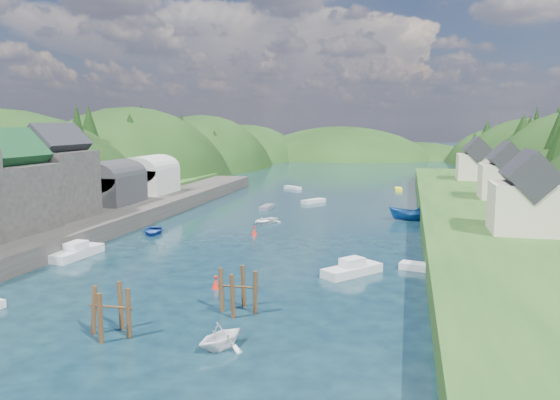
% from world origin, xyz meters
% --- Properties ---
extents(ground, '(600.00, 600.00, 0.00)m').
position_xyz_m(ground, '(0.00, 50.00, 0.00)').
color(ground, black).
rests_on(ground, ground).
extents(hillside_left, '(44.00, 245.56, 52.00)m').
position_xyz_m(hillside_left, '(-45.00, 75.00, -8.03)').
color(hillside_left, black).
rests_on(hillside_left, ground).
extents(far_hills, '(103.00, 68.00, 44.00)m').
position_xyz_m(far_hills, '(1.22, 174.01, -10.80)').
color(far_hills, black).
rests_on(far_hills, ground).
extents(hill_trees, '(91.08, 147.91, 12.42)m').
position_xyz_m(hill_trees, '(0.62, 63.84, 11.18)').
color(hill_trees, black).
rests_on(hill_trees, ground).
extents(quay_left, '(12.00, 110.00, 2.00)m').
position_xyz_m(quay_left, '(-24.00, 20.00, 1.00)').
color(quay_left, '#2D2B28').
rests_on(quay_left, ground).
extents(terrace_left_grass, '(12.00, 110.00, 2.50)m').
position_xyz_m(terrace_left_grass, '(-31.00, 20.00, 1.25)').
color(terrace_left_grass, '#234719').
rests_on(terrace_left_grass, ground).
extents(boat_sheds, '(7.00, 21.00, 7.50)m').
position_xyz_m(boat_sheds, '(-26.00, 39.00, 5.27)').
color(boat_sheds, '#2D2D30').
rests_on(boat_sheds, quay_left).
extents(terrace_right, '(16.00, 120.00, 2.40)m').
position_xyz_m(terrace_right, '(25.00, 40.00, 1.20)').
color(terrace_right, '#234719').
rests_on(terrace_right, ground).
extents(right_bank_cottages, '(9.00, 59.24, 8.41)m').
position_xyz_m(right_bank_cottages, '(28.00, 48.33, 5.84)').
color(right_bank_cottages, beige).
rests_on(right_bank_cottages, terrace_right).
extents(piling_cluster_near, '(2.94, 2.77, 3.76)m').
position_xyz_m(piling_cluster_near, '(-2.84, -6.61, 1.31)').
color(piling_cluster_near, '#382314').
rests_on(piling_cluster_near, ground).
extents(piling_cluster_far, '(3.00, 2.82, 3.74)m').
position_xyz_m(piling_cluster_far, '(3.70, -0.66, 1.30)').
color(piling_cluster_far, '#382314').
rests_on(piling_cluster_far, ground).
extents(channel_buoy_near, '(0.70, 0.70, 1.10)m').
position_xyz_m(channel_buoy_near, '(0.21, 4.28, 0.48)').
color(channel_buoy_near, red).
rests_on(channel_buoy_near, ground).
extents(channel_buoy_far, '(0.70, 0.70, 1.10)m').
position_xyz_m(channel_buoy_far, '(-2.57, 25.36, 0.48)').
color(channel_buoy_far, red).
rests_on(channel_buoy_far, ground).
extents(moored_boats, '(38.64, 92.01, 2.13)m').
position_xyz_m(moored_boats, '(-2.84, 16.70, 0.59)').
color(moored_boats, navy).
rests_on(moored_boats, ground).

